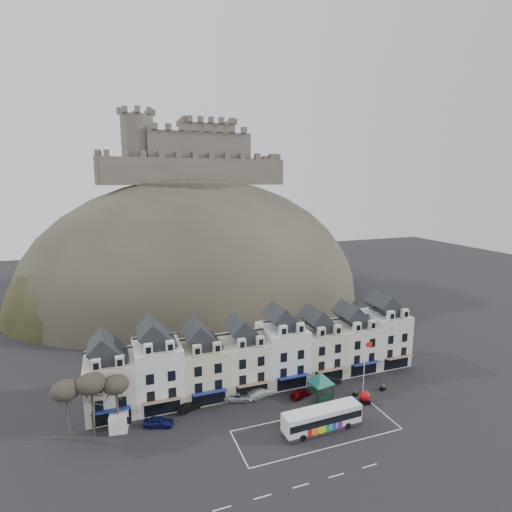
{
  "coord_description": "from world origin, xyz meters",
  "views": [
    {
      "loc": [
        -22.42,
        -41.35,
        32.97
      ],
      "look_at": [
        1.69,
        24.0,
        19.89
      ],
      "focal_mm": 28.0,
      "sensor_mm": 36.0,
      "label": 1
    }
  ],
  "objects": [
    {
      "name": "bus",
      "position": [
        2.68,
        1.09,
        1.73
      ],
      "size": [
        11.17,
        2.93,
        3.13
      ],
      "rotation": [
        0.0,
        0.0,
        0.03
      ],
      "color": "#262628",
      "rests_on": "ground"
    },
    {
      "name": "townhouse_terrace",
      "position": [
        0.15,
        15.97,
        5.3
      ],
      "size": [
        54.4,
        9.35,
        11.8
      ],
      "color": "beige",
      "rests_on": "ground"
    },
    {
      "name": "bus_shelter",
      "position": [
        6.55,
        8.47,
        3.25
      ],
      "size": [
        6.5,
        6.5,
        4.19
      ],
      "rotation": [
        0.0,
        0.0,
        0.17
      ],
      "color": "#10301D",
      "rests_on": "ground"
    },
    {
      "name": "tree_left_far",
      "position": [
        -29.0,
        10.5,
        6.9
      ],
      "size": [
        3.61,
        3.61,
        8.24
      ],
      "color": "#322820",
      "rests_on": "ground"
    },
    {
      "name": "coach_bay_markings",
      "position": [
        2.0,
        1.25,
        0.0
      ],
      "size": [
        22.0,
        7.5,
        0.01
      ],
      "primitive_type": "cube",
      "color": "silver",
      "rests_on": "ground"
    },
    {
      "name": "red_buoy",
      "position": [
        12.1,
        4.66,
        0.98
      ],
      "size": [
        1.54,
        1.54,
        1.91
      ],
      "rotation": [
        0.0,
        0.0,
        -0.09
      ],
      "color": "black",
      "rests_on": "ground"
    },
    {
      "name": "tree_left_near",
      "position": [
        -23.0,
        10.5,
        6.55
      ],
      "size": [
        3.43,
        3.43,
        7.84
      ],
      "color": "#322820",
      "rests_on": "ground"
    },
    {
      "name": "car_maroon",
      "position": [
        3.8,
        9.59,
        0.64
      ],
      "size": [
        4.03,
        2.64,
        1.28
      ],
      "primitive_type": "imported",
      "rotation": [
        0.0,
        0.0,
        1.9
      ],
      "color": "#5C050C",
      "rests_on": "ground"
    },
    {
      "name": "car_charcoal",
      "position": [
        10.0,
        11.79,
        0.68
      ],
      "size": [
        4.35,
        2.2,
        1.37
      ],
      "primitive_type": "imported",
      "rotation": [
        0.0,
        0.0,
        1.38
      ],
      "color": "black",
      "rests_on": "ground"
    },
    {
      "name": "castle_hill",
      "position": [
        1.25,
        68.95,
        0.11
      ],
      "size": [
        100.0,
        76.0,
        68.0
      ],
      "color": "#322F27",
      "rests_on": "ground"
    },
    {
      "name": "car_navy",
      "position": [
        -17.86,
        9.5,
        0.68
      ],
      "size": [
        4.29,
        2.84,
        1.36
      ],
      "primitive_type": "imported",
      "rotation": [
        0.0,
        0.0,
        1.23
      ],
      "color": "#0E1348",
      "rests_on": "ground"
    },
    {
      "name": "tree_left_mid",
      "position": [
        -26.0,
        10.5,
        7.24
      ],
      "size": [
        3.78,
        3.78,
        8.64
      ],
      "color": "#322820",
      "rests_on": "ground"
    },
    {
      "name": "car_black",
      "position": [
        -13.03,
        12.0,
        0.64
      ],
      "size": [
        4.14,
        2.65,
        1.29
      ],
      "primitive_type": "imported",
      "rotation": [
        0.0,
        0.0,
        1.93
      ],
      "color": "black",
      "rests_on": "ground"
    },
    {
      "name": "flagpole",
      "position": [
        13.49,
        7.02,
        5.03
      ],
      "size": [
        1.28,
        0.13,
        8.81
      ],
      "rotation": [
        0.0,
        0.0,
        -0.04
      ],
      "color": "silver",
      "rests_on": "ground"
    },
    {
      "name": "castle",
      "position": [
        0.51,
        75.93,
        40.19
      ],
      "size": [
        50.2,
        22.2,
        22.0
      ],
      "color": "brown",
      "rests_on": "ground"
    },
    {
      "name": "planter_east",
      "position": [
        17.08,
        6.88,
        0.49
      ],
      "size": [
        1.13,
        0.78,
        1.02
      ],
      "rotation": [
        0.0,
        0.0,
        0.29
      ],
      "color": "black",
      "rests_on": "ground"
    },
    {
      "name": "ground",
      "position": [
        0.0,
        0.0,
        0.0
      ],
      "size": [
        300.0,
        300.0,
        0.0
      ],
      "primitive_type": "plane",
      "color": "black",
      "rests_on": "ground"
    },
    {
      "name": "car_white",
      "position": [
        -1.98,
        12.0,
        0.69
      ],
      "size": [
        5.05,
        2.88,
        1.38
      ],
      "primitive_type": "imported",
      "rotation": [
        0.0,
        0.0,
        1.78
      ],
      "color": "silver",
      "rests_on": "ground"
    },
    {
      "name": "car_silver",
      "position": [
        -5.6,
        12.0,
        0.63
      ],
      "size": [
        4.93,
        3.48,
        1.27
      ],
      "primitive_type": "imported",
      "rotation": [
        0.0,
        0.0,
        1.23
      ],
      "color": "#B5B9BE",
      "rests_on": "ground"
    },
    {
      "name": "planter_west",
      "position": [
        12.0,
        7.0,
        0.43
      ],
      "size": [
        0.97,
        0.67,
        0.88
      ],
      "rotation": [
        0.0,
        0.0,
        0.29
      ],
      "color": "black",
      "rests_on": "ground"
    },
    {
      "name": "white_van",
      "position": [
        -22.75,
        12.0,
        1.21
      ],
      "size": [
        2.99,
        5.53,
        2.41
      ],
      "rotation": [
        0.0,
        0.0,
        -0.14
      ],
      "color": "white",
      "rests_on": "ground"
    }
  ]
}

